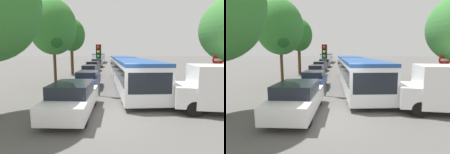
{
  "view_description": "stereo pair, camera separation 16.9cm",
  "coord_description": "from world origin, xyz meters",
  "views": [
    {
      "loc": [
        -0.24,
        -7.32,
        2.96
      ],
      "look_at": [
        0.2,
        4.67,
        1.2
      ],
      "focal_mm": 28.0,
      "sensor_mm": 36.0,
      "label": 1
    },
    {
      "loc": [
        -0.07,
        -7.33,
        2.96
      ],
      "look_at": [
        0.2,
        4.67,
        1.2
      ],
      "focal_mm": 28.0,
      "sensor_mm": 36.0,
      "label": 2
    }
  ],
  "objects": [
    {
      "name": "ground_plane",
      "position": [
        0.0,
        0.0,
        0.0
      ],
      "size": [
        200.0,
        200.0,
        0.0
      ],
      "primitive_type": "plane",
      "color": "#565451"
    },
    {
      "name": "articulated_bus",
      "position": [
        1.75,
        8.63,
        1.37
      ],
      "size": [
        2.64,
        16.08,
        2.38
      ],
      "rotation": [
        0.0,
        0.0,
        -1.56
      ],
      "color": "silver",
      "rests_on": "ground"
    },
    {
      "name": "city_bus_rear",
      "position": [
        -1.92,
        39.44,
        1.38
      ],
      "size": [
        2.98,
        11.22,
        2.39
      ],
      "rotation": [
        0.0,
        0.0,
        1.52
      ],
      "color": "silver",
      "rests_on": "ground"
    },
    {
      "name": "queued_car_white",
      "position": [
        -1.8,
        0.73,
        0.78
      ],
      "size": [
        2.18,
        4.54,
        1.54
      ],
      "rotation": [
        0.0,
        0.0,
        1.5
      ],
      "color": "white",
      "rests_on": "ground"
    },
    {
      "name": "queued_car_blue",
      "position": [
        -1.69,
        6.79,
        0.71
      ],
      "size": [
        1.97,
        4.11,
        1.39
      ],
      "rotation": [
        0.0,
        0.0,
        1.5
      ],
      "color": "#284799",
      "rests_on": "ground"
    },
    {
      "name": "queued_car_navy",
      "position": [
        -2.15,
        13.54,
        0.69
      ],
      "size": [
        1.93,
        4.03,
        1.36
      ],
      "rotation": [
        0.0,
        0.0,
        1.5
      ],
      "color": "navy",
      "rests_on": "ground"
    },
    {
      "name": "queued_car_black",
      "position": [
        -2.17,
        19.14,
        0.74
      ],
      "size": [
        2.07,
        4.32,
        1.46
      ],
      "rotation": [
        0.0,
        0.0,
        1.5
      ],
      "color": "black",
      "rests_on": "ground"
    },
    {
      "name": "queued_car_graphite",
      "position": [
        -1.86,
        25.87,
        0.78
      ],
      "size": [
        2.19,
        4.57,
        1.55
      ],
      "rotation": [
        0.0,
        0.0,
        1.5
      ],
      "color": "#47474C",
      "rests_on": "ground"
    },
    {
      "name": "traffic_light",
      "position": [
        -0.69,
        4.06,
        2.5
      ],
      "size": [
        0.34,
        0.37,
        3.4
      ],
      "rotation": [
        0.0,
        0.0,
        -1.64
      ],
      "color": "#56595E",
      "rests_on": "ground"
    },
    {
      "name": "no_entry_sign",
      "position": [
        6.48,
        2.88,
        1.88
      ],
      "size": [
        0.7,
        0.08,
        2.82
      ],
      "rotation": [
        0.0,
        0.0,
        -1.57
      ],
      "color": "#56595E",
      "rests_on": "ground"
    },
    {
      "name": "tree_left_mid",
      "position": [
        -4.62,
        7.99,
        4.88
      ],
      "size": [
        3.96,
        3.96,
        7.34
      ],
      "color": "#51381E",
      "rests_on": "ground"
    },
    {
      "name": "tree_left_far",
      "position": [
        -4.58,
        15.77,
        4.93
      ],
      "size": [
        3.48,
        3.48,
        7.13
      ],
      "color": "#51381E",
      "rests_on": "ground"
    }
  ]
}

